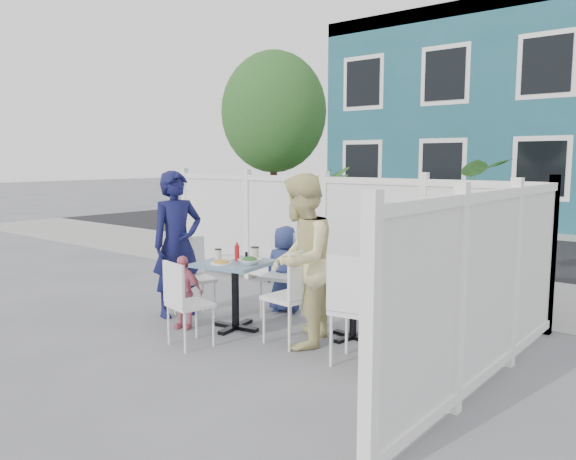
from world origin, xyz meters
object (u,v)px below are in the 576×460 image
Objects in this scene: main_table at (235,277)px; toddler at (183,292)px; utility_cabinet at (263,222)px; spare_table at (353,289)px; chair_left at (191,271)px; boy at (285,269)px; woman at (301,261)px; chair_back at (285,268)px; chair_right at (296,290)px; chair_near at (183,298)px; man at (177,244)px.

main_table is 1.01× the size of toddler.
utility_cabinet is 1.83× the size of spare_table.
boy is (0.73, 0.84, -0.01)m from chair_left.
toddler is (-0.43, -1.22, -0.12)m from boy.
woman is (0.87, 0.03, 0.28)m from main_table.
chair_back is at bearing 166.89° from spare_table.
spare_table is at bearing 151.33° from chair_back.
utility_cabinet is 1.36× the size of chair_right.
boy is at bearing 50.80° from toddler.
chair_near is at bearing -59.00° from toddler.
man is at bearing -110.35° from woman.
chair_left is at bearing 177.12° from main_table.
chair_right is at bearing -121.75° from spare_table.
utility_cabinet is 3.86m from boy.
woman reaches higher than chair_right.
spare_table is 2.18m from man.
woman is at bearing -3.88° from toddler.
chair_back is (-0.80, 0.80, 0.00)m from chair_right.
spare_table is at bearing -26.68° from chair_right.
chair_near is (0.79, -0.79, -0.04)m from chair_left.
spare_table is at bearing 8.43° from toddler.
toddler is at bearing 52.34° from boy.
toddler is at bearing 50.41° from chair_back.
chair_near is (2.83, -4.32, -0.16)m from utility_cabinet.
main_table is 0.88m from boy.
utility_cabinet is 4.54m from main_table.
man is at bearing 154.45° from chair_near.
chair_near is 0.50× the size of woman.
boy is (-0.87, 0.88, -0.04)m from chair_right.
boy is at bearing -65.97° from chair_back.
toddler is at bearing 56.74° from chair_left.
chair_left is 1.12m from chair_near.
spare_table is at bearing 59.71° from chair_near.
boy is 1.30× the size of toddler.
chair_back is (0.80, 0.75, 0.03)m from chair_left.
chair_left is at bearing 108.17° from toddler.
chair_left is (-0.76, 0.04, -0.04)m from main_table.
utility_cabinet reaches higher than chair_right.
chair_right is 1.36m from toddler.
chair_near is at bearing -87.35° from main_table.
boy is (-0.03, 0.88, -0.05)m from main_table.
chair_left is 1.11m from boy.
toddler is at bearing -151.96° from spare_table.
boy is at bearing 91.81° from main_table.
chair_near is 1.63m from boy.
utility_cabinet is at bearing -131.00° from chair_left.
man reaches higher than main_table.
toddler is at bearing -143.53° from main_table.
man is at bearing 126.41° from toddler.
utility_cabinet reaches higher than spare_table.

